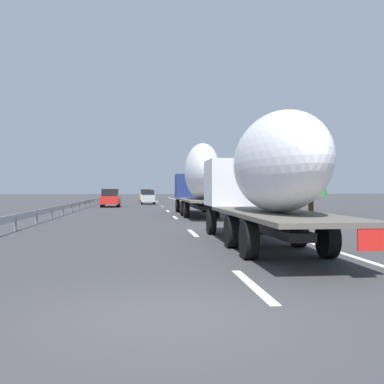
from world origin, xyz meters
TOP-DOWN VIEW (x-y plane):
  - ground_plane at (40.00, 0.00)m, footprint 260.00×260.00m
  - lane_stripe_0 at (2.00, -1.80)m, footprint 3.20×0.20m
  - lane_stripe_1 at (12.72, -1.80)m, footprint 3.20×0.20m
  - lane_stripe_2 at (23.49, -1.80)m, footprint 3.20×0.20m
  - lane_stripe_3 at (32.49, -1.80)m, footprint 3.20×0.20m
  - lane_stripe_4 at (44.60, -1.80)m, footprint 3.20×0.20m
  - lane_stripe_5 at (43.08, -1.80)m, footprint 3.20×0.20m
  - lane_stripe_6 at (64.22, -1.80)m, footprint 3.20×0.20m
  - lane_stripe_7 at (60.11, -1.80)m, footprint 3.20×0.20m
  - lane_stripe_8 at (75.57, -1.80)m, footprint 3.20×0.20m
  - edge_line_right at (45.00, -5.50)m, footprint 110.00×0.20m
  - truck_lead at (24.91, -3.60)m, footprint 14.15×2.55m
  - truck_trailing at (7.62, -3.60)m, footprint 12.32×2.55m
  - car_yellow_coupe at (62.16, -0.15)m, footprint 4.64×1.79m
  - car_red_compact at (42.16, 3.72)m, footprint 4.72×1.88m
  - car_silver_hatch at (50.52, -0.30)m, footprint 4.24×1.73m
  - car_white_van at (77.00, -0.21)m, footprint 4.46×1.74m
  - road_sign at (50.61, -6.70)m, footprint 0.10×0.90m
  - tree_0 at (59.93, -12.12)m, footprint 2.96×2.96m
  - tree_1 at (34.77, -11.73)m, footprint 3.51×3.51m
  - tree_2 at (26.83, -12.39)m, footprint 2.54×2.54m
  - tree_4 at (73.03, -12.13)m, footprint 3.90×3.90m
  - tree_5 at (79.12, -12.70)m, footprint 3.57×3.57m
  - guardrail_median at (43.00, 6.00)m, footprint 94.00×0.10m

SIDE VIEW (x-z plane):
  - ground_plane at x=40.00m, z-range 0.00..0.00m
  - lane_stripe_0 at x=2.00m, z-range 0.00..0.01m
  - lane_stripe_1 at x=12.72m, z-range 0.00..0.01m
  - lane_stripe_2 at x=23.49m, z-range 0.00..0.01m
  - lane_stripe_3 at x=32.49m, z-range 0.00..0.01m
  - lane_stripe_4 at x=44.60m, z-range 0.00..0.01m
  - lane_stripe_5 at x=43.08m, z-range 0.00..0.01m
  - lane_stripe_6 at x=64.22m, z-range 0.00..0.01m
  - lane_stripe_7 at x=60.11m, z-range 0.00..0.01m
  - lane_stripe_8 at x=75.57m, z-range 0.00..0.01m
  - edge_line_right at x=45.00m, z-range 0.00..0.01m
  - guardrail_median at x=43.00m, z-range 0.20..0.96m
  - car_silver_hatch at x=50.52m, z-range 0.02..1.79m
  - car_white_van at x=77.00m, z-range 0.02..1.80m
  - car_yellow_coupe at x=62.16m, z-range 0.01..1.87m
  - car_red_compact at x=42.16m, z-range 0.00..1.90m
  - road_sign at x=50.61m, z-range 0.64..4.02m
  - truck_trailing at x=7.62m, z-range 0.31..4.44m
  - truck_lead at x=24.91m, z-range 0.27..5.20m
  - tree_2 at x=26.83m, z-range 0.65..5.83m
  - tree_4 at x=73.03m, z-range 0.65..6.52m
  - tree_5 at x=79.12m, z-range 0.68..6.51m
  - tree_0 at x=59.93m, z-range 0.94..6.65m
  - tree_1 at x=34.77m, z-range 0.84..7.20m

